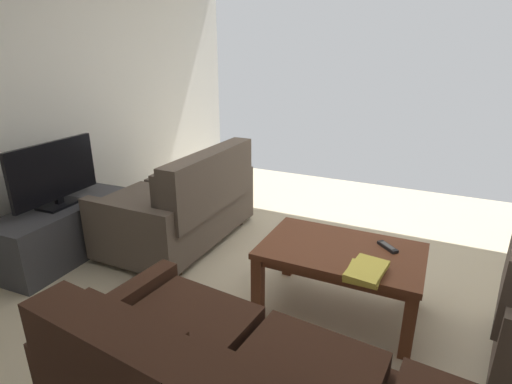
# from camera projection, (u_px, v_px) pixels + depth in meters

# --- Properties ---
(ground_plane) EXTENTS (4.82, 5.34, 0.01)m
(ground_plane) POSITION_uv_depth(u_px,v_px,m) (313.00, 290.00, 2.90)
(ground_plane) COLOR beige
(wall_right) EXTENTS (0.12, 5.34, 2.58)m
(wall_right) POSITION_uv_depth(u_px,v_px,m) (56.00, 95.00, 3.44)
(wall_right) COLOR silver
(wall_right) RESTS_ON ground
(loveseat_near) EXTENTS (0.87, 1.41, 0.88)m
(loveseat_near) POSITION_uv_depth(u_px,v_px,m) (184.00, 204.00, 3.52)
(loveseat_near) COLOR black
(loveseat_near) RESTS_ON ground
(coffee_table) EXTENTS (1.02, 0.64, 0.46)m
(coffee_table) POSITION_uv_depth(u_px,v_px,m) (341.00, 258.00, 2.55)
(coffee_table) COLOR brown
(coffee_table) RESTS_ON ground
(tv_stand) EXTENTS (0.53, 1.18, 0.46)m
(tv_stand) POSITION_uv_depth(u_px,v_px,m) (65.00, 231.00, 3.31)
(tv_stand) COLOR #38383D
(tv_stand) RESTS_ON ground
(flat_tv) EXTENTS (0.22, 0.80, 0.53)m
(flat_tv) POSITION_uv_depth(u_px,v_px,m) (54.00, 174.00, 3.14)
(flat_tv) COLOR black
(flat_tv) RESTS_ON tv_stand
(book_stack) EXTENTS (0.22, 0.31, 0.05)m
(book_stack) POSITION_uv_depth(u_px,v_px,m) (366.00, 271.00, 2.21)
(book_stack) COLOR #E0CC4C
(book_stack) RESTS_ON coffee_table
(tv_remote) EXTENTS (0.15, 0.14, 0.02)m
(tv_remote) POSITION_uv_depth(u_px,v_px,m) (388.00, 247.00, 2.52)
(tv_remote) COLOR black
(tv_remote) RESTS_ON coffee_table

